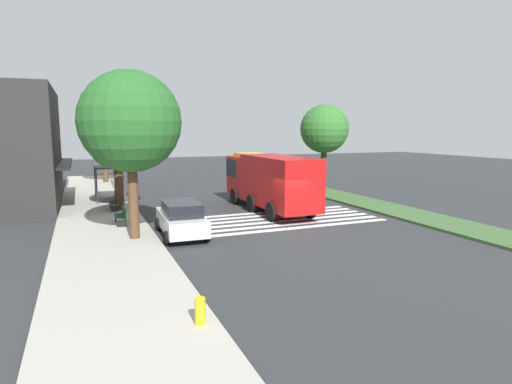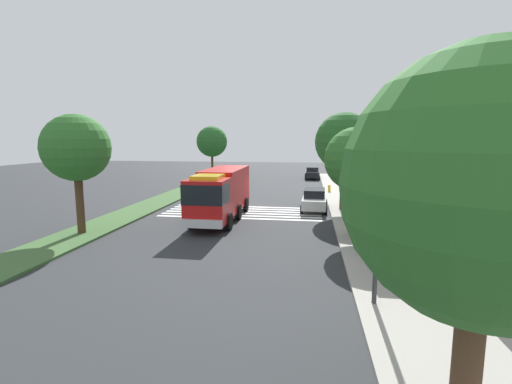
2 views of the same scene
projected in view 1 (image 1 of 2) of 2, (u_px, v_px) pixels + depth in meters
The scene contains 16 objects.
ground_plane at pixel (287, 227), 22.48m from camera, with size 120.00×120.00×0.00m, color #2D3033.
sidewalk at pixel (106, 243), 19.08m from camera, with size 60.00×4.54×0.14m, color #ADA89E.
median_strip at pixel (410, 214), 25.57m from camera, with size 60.00×3.00×0.14m, color #3D6033.
crosswalk at pixel (272, 220), 24.22m from camera, with size 4.95×12.14×0.01m.
fire_truck at pixel (267, 179), 27.06m from camera, with size 9.71×2.75×3.52m.
parked_car_mid at pixel (181, 218), 20.49m from camera, with size 4.60×2.17×1.69m.
bus_stop_shelter at pixel (110, 176), 30.14m from camera, with size 3.50×1.40×2.46m.
bench_near_shelter at pixel (115, 202), 26.66m from camera, with size 1.60×0.50×0.90m.
bench_west_of_shelter at pixel (121, 216), 22.57m from camera, with size 1.60×0.50×0.90m.
street_lamp at pixel (113, 147), 34.90m from camera, with size 0.36×0.36×6.04m.
storefront_building at pixel (7, 149), 27.76m from camera, with size 11.89×6.75×7.77m.
sidewalk_tree_far_west at pixel (130, 122), 18.93m from camera, with size 4.54×4.54×7.58m.
sidewalk_tree_west at pixel (117, 140), 26.19m from camera, with size 3.68×3.68×6.22m.
sidewalk_tree_center at pixel (103, 132), 40.16m from camera, with size 4.40×4.40×7.00m.
median_tree_west at pixel (324, 129), 33.98m from camera, with size 3.86×3.86×6.95m.
fire_hydrant at pixel (200, 311), 10.93m from camera, with size 0.28×0.28×0.70m, color gold.
Camera 1 is at (-19.71, 9.86, 5.09)m, focal length 29.94 mm.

